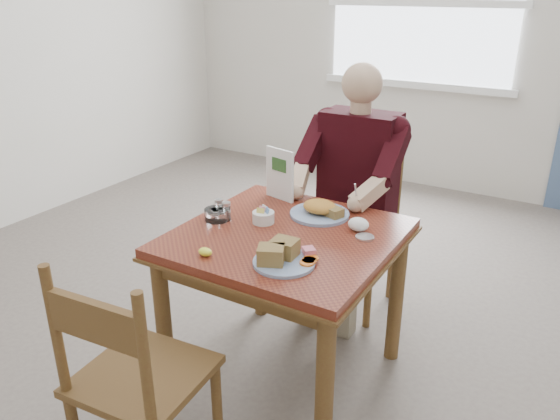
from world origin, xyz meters
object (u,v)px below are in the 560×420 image
Objects in this scene: table at (286,256)px; near_plate at (282,256)px; chair_far at (357,225)px; chair_near at (135,381)px; far_plate at (321,210)px; diner at (353,174)px.

table is 3.06× the size of near_plate.
chair_far is at bearing 90.00° from table.
near_plate is (0.26, 0.56, 0.30)m from chair_near.
far_plate is at bearing 80.37° from chair_near.
chair_far reaches higher than far_plate.
far_plate is at bearing 80.36° from table.
chair_near reaches higher than far_plate.
table is 0.31m from near_plate.
diner is at bearing 90.00° from table.
chair_far reaches higher than table.
chair_near is 1.11m from far_plate.
table is at bearing -90.00° from chair_far.
diner reaches higher than chair_near.
table is at bearing -99.64° from far_plate.
far_plate is at bearing -85.70° from chair_far.
chair_far is 1.09m from near_plate.
diner is at bearing 97.32° from near_plate.
near_plate is at bearing -83.30° from chair_far.
chair_far is (0.00, 0.80, -0.16)m from table.
table is at bearing 116.53° from near_plate.
near_plate is at bearing -80.62° from far_plate.
diner is at bearing -89.99° from chair_far.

